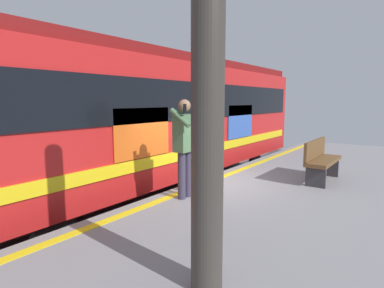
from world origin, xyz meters
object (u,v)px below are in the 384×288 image
Objects in this scene: train_carriage at (158,115)px; passenger at (184,141)px; handbag at (193,182)px; bench at (321,159)px; station_column at (208,106)px.

passenger is (2.29, 2.64, -0.30)m from train_carriage.
handbag is 0.25× the size of bench.
passenger reaches higher than bench.
station_column is at bearing 37.56° from handbag.
handbag is at bearing -38.58° from bench.
bench is (-4.84, -0.18, -1.22)m from station_column.
train_carriage is 4.43m from bench.
train_carriage is at bearing -84.66° from bench.
train_carriage reaches higher than bench.
passenger is 1.20× the size of bench.
train_carriage is 33.62× the size of handbag.
station_column is at bearing 41.03° from passenger.
station_column reaches higher than bench.
handbag is at bearing -164.80° from passenger.
station_column is (2.58, 1.98, 1.53)m from handbag.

